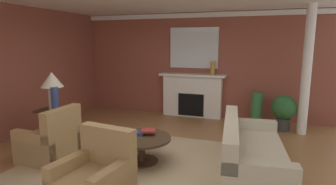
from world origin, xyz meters
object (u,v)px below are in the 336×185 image
Objects in this scene: vase_mantel_right at (213,68)px; mantel_mirror at (194,48)px; side_table at (55,123)px; potted_plant at (284,110)px; table_lamp at (52,83)px; sofa at (250,156)px; coffee_table at (142,143)px; fireplace at (192,96)px; vase_on_side_table at (55,99)px; armchair_near_window at (51,143)px; armchair_facing_fireplace at (95,182)px; vase_tall_corner at (256,109)px.

mantel_mirror is at bearing 162.82° from vase_mantel_right.
side_table is 5.02m from potted_plant.
table_lamp is 5.07m from potted_plant.
mantel_mirror reaches higher than potted_plant.
sofa is (1.70, -3.21, -1.57)m from mantel_mirror.
coffee_table is 1.33× the size of table_lamp.
fireplace is 1.36× the size of mantel_mirror.
side_table is 0.57m from vase_on_side_table.
fireplace is 3.98m from armchair_near_window.
sofa is 2.32m from armchair_facing_fireplace.
vase_tall_corner is (1.16, -0.25, -0.95)m from vase_mantel_right.
armchair_near_window is at bearing 148.30° from armchair_facing_fireplace.
armchair_facing_fireplace reaches higher than vase_tall_corner.
vase_mantel_right is (0.55, -0.17, -0.51)m from mantel_mirror.
sofa is 2.61m from potted_plant.
coffee_table is at bearing -8.58° from side_table.
mantel_mirror is 2.29m from vase_tall_corner.
armchair_near_window is 1.77m from armchair_facing_fireplace.
table_lamp is at bearing 125.78° from armchair_near_window.
mantel_mirror is at bearing 88.81° from armchair_facing_fireplace.
sofa is 2.62× the size of potted_plant.
mantel_mirror reaches higher than side_table.
side_table is at bearing 3.58° from table_lamp.
armchair_near_window is 4.98m from potted_plant.
table_lamp is (-2.13, -2.90, 0.67)m from fireplace.
table_lamp is 2.11× the size of vase_mantel_right.
sofa is 2.91× the size of table_lamp.
fireplace is 1.80× the size of coffee_table.
coffee_table is 2.10× the size of vase_on_side_table.
coffee_table is 2.81× the size of vase_mantel_right.
vase_on_side_table reaches higher than sofa.
vase_on_side_table reaches higher than potted_plant.
armchair_near_window is at bearing -164.42° from coffee_table.
vase_tall_corner is (3.30, 3.34, 0.10)m from armchair_near_window.
vase_tall_corner is at bearing 45.28° from armchair_near_window.
armchair_near_window and armchair_facing_fireplace have the same top height.
armchair_facing_fireplace is 1.35m from coffee_table.
table_lamp is (-2.03, 1.66, 0.92)m from armchair_facing_fireplace.
mantel_mirror is 1.89× the size of side_table.
armchair_facing_fireplace is 4.63m from vase_tall_corner.
armchair_facing_fireplace is (-0.10, -4.56, -0.25)m from fireplace.
armchair_near_window is 1.16× the size of vase_tall_corner.
vase_on_side_table is 0.57× the size of potted_plant.
vase_on_side_table reaches higher than armchair_near_window.
side_table is 0.93× the size of table_lamp.
vase_mantel_right is at bearing 110.66° from sofa.
armchair_facing_fireplace is 4.68m from vase_mantel_right.
vase_mantel_right is (2.68, 2.85, 0.96)m from side_table.
armchair_facing_fireplace is (-0.10, -4.68, -1.56)m from mantel_mirror.
potted_plant is at bearing 27.84° from table_lamp.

